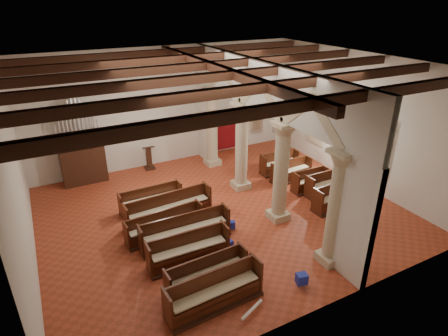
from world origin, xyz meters
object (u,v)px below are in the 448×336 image
(nave_pew_0, at_px, (215,296))
(aisle_pew_0, at_px, (334,201))
(processional_banner, at_px, (277,142))
(lectern, at_px, (149,159))
(pipe_organ, at_px, (82,155))

(nave_pew_0, height_order, aisle_pew_0, nave_pew_0)
(processional_banner, relative_size, aisle_pew_0, 1.20)
(lectern, height_order, nave_pew_0, lectern)
(processional_banner, bearing_deg, aisle_pew_0, -77.39)
(lectern, bearing_deg, processional_banner, -11.19)
(aisle_pew_0, bearing_deg, processional_banner, 76.56)
(pipe_organ, xyz_separation_m, processional_banner, (10.00, -1.54, -0.58))
(lectern, bearing_deg, nave_pew_0, -95.37)
(nave_pew_0, xyz_separation_m, aisle_pew_0, (6.84, 2.56, -0.01))
(nave_pew_0, bearing_deg, lectern, 80.14)
(pipe_organ, xyz_separation_m, lectern, (3.17, -0.01, -0.82))
(lectern, relative_size, processional_banner, 0.57)
(nave_pew_0, distance_m, aisle_pew_0, 7.30)
(pipe_organ, distance_m, processional_banner, 10.13)
(processional_banner, bearing_deg, pipe_organ, -164.78)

